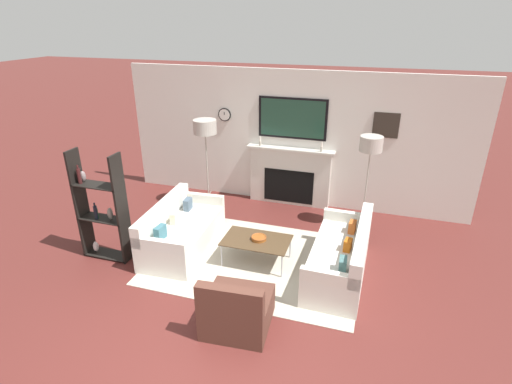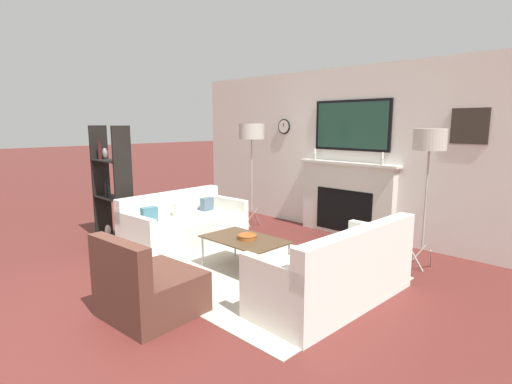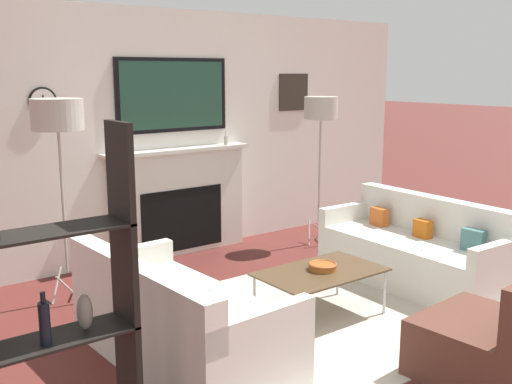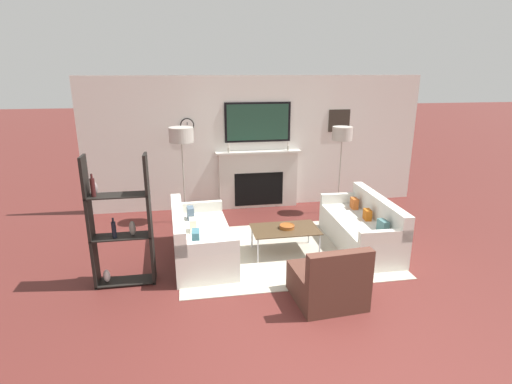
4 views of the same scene
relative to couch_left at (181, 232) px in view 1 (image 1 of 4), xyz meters
name	(u,v)px [view 1 (image 1 of 4)]	position (x,y,z in m)	size (l,w,h in m)	color
ground_plane	(196,369)	(1.32, -2.26, -0.29)	(60.00, 60.00, 0.00)	#57231F
fireplace_wall	(292,146)	(1.32, 2.36, 0.93)	(6.99, 0.28, 2.70)	silver
area_rug	(257,260)	(1.32, 0.00, -0.29)	(3.26, 2.37, 0.01)	#B7AE9C
couch_left	(181,232)	(0.00, 0.00, 0.00)	(0.94, 1.82, 0.79)	silver
couch_right	(341,258)	(2.64, 0.00, 0.01)	(0.82, 1.91, 0.83)	silver
armchair	(237,310)	(1.53, -1.50, -0.03)	(0.86, 0.86, 0.80)	#512F25
coffee_table	(257,241)	(1.33, -0.04, 0.10)	(1.04, 0.64, 0.41)	#4C3823
decorative_bowl	(259,238)	(1.37, -0.03, 0.15)	(0.24, 0.24, 0.06)	#944F1D
floor_lamp_left	(205,128)	(-0.21, 1.61, 1.36)	(0.44, 0.44, 1.82)	#9E998E
floor_lamp_right	(371,145)	(2.85, 1.61, 1.30)	(0.39, 0.39, 1.76)	#9E998E
shelf_unit	(101,210)	(-1.04, -0.59, 0.55)	(0.79, 0.28, 1.78)	black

